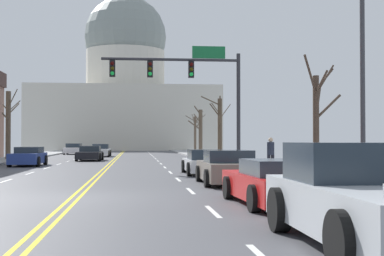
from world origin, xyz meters
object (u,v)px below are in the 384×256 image
Objects in this scene: sedan_near_00 at (205,163)px; pickup_truck_near_03 at (364,200)px; sedan_near_02 at (276,183)px; sedan_oncoming_01 at (90,154)px; sedan_oncoming_00 at (28,157)px; street_lamp_right at (353,37)px; pedestrian_00 at (271,153)px; sedan_near_01 at (228,168)px; signal_gantry at (190,79)px; sedan_oncoming_03 at (74,149)px; sedan_oncoming_02 at (101,151)px.

sedan_near_00 is 0.87× the size of pickup_truck_near_03.
sedan_near_02 is 32.31m from sedan_oncoming_01.
sedan_near_02 is 5.50m from pickup_truck_near_03.
sedan_near_02 is 1.10× the size of sedan_oncoming_00.
street_lamp_right is 1.74× the size of sedan_oncoming_00.
street_lamp_right is 10.94m from pedestrian_00.
pickup_truck_near_03 is at bearing -79.00° from sedan_oncoming_01.
pedestrian_00 reaches higher than sedan_near_01.
pedestrian_00 is (2.90, 5.07, 0.46)m from sedan_near_01.
signal_gantry reaches higher than sedan_oncoming_01.
signal_gantry is 23.37m from pickup_truck_near_03.
sedan_oncoming_01 is at bearing 108.17° from street_lamp_right.
sedan_near_00 is at bearing -74.92° from sedan_oncoming_03.
sedan_oncoming_02 is 9.90m from sedan_oncoming_03.
sedan_oncoming_00 is at bearing 110.24° from pickup_truck_near_03.
sedan_oncoming_02 is at bearing 104.67° from signal_gantry.
sedan_near_00 is at bearing 90.66° from pickup_truck_near_03.
signal_gantry is 4.82× the size of pedestrian_00.
sedan_oncoming_00 reaches higher than sedan_oncoming_01.
sedan_near_02 is at bearing -88.36° from signal_gantry.
sedan_near_02 is at bearing -65.34° from sedan_oncoming_00.
sedan_oncoming_00 is 1.00× the size of sedan_oncoming_03.
pickup_truck_near_03 is at bearing -69.76° from sedan_oncoming_00.
pedestrian_00 is at bearing -71.30° from sedan_oncoming_03.
sedan_oncoming_00 is at bearing 121.57° from street_lamp_right.
sedan_oncoming_01 is at bearing 101.00° from pickup_truck_near_03.
sedan_near_02 is (0.50, -17.45, -4.55)m from signal_gantry.
sedan_near_00 is 18.27m from pickup_truck_near_03.
sedan_near_01 is (-2.76, 5.28, -4.01)m from street_lamp_right.
sedan_oncoming_03 is at bearing 90.55° from sedan_oncoming_00.
pickup_truck_near_03 is 58.10m from sedan_oncoming_03.
signal_gantry reaches higher than pickup_truck_near_03.
sedan_oncoming_01 is at bearing -80.19° from sedan_oncoming_03.
sedan_near_02 is 52.71m from sedan_oncoming_03.
sedan_oncoming_00 is 20.02m from sedan_oncoming_02.
sedan_near_01 is at bearing -88.87° from sedan_near_00.
sedan_oncoming_00 is at bearing -109.99° from sedan_oncoming_01.
sedan_oncoming_02 is at bearing 99.42° from sedan_near_02.
signal_gantry is 11.65m from sedan_near_01.
street_lamp_right is 42.31m from sedan_oncoming_02.
sedan_near_01 reaches higher than sedan_oncoming_03.
sedan_near_00 is 0.97× the size of sedan_near_02.
sedan_near_01 is at bearing 91.02° from sedan_near_02.
sedan_near_00 is 1.04× the size of sedan_near_01.
pickup_truck_near_03 is (0.47, -22.95, -4.39)m from signal_gantry.
pedestrian_00 is (3.28, -5.66, -4.05)m from signal_gantry.
street_lamp_right is at bearing 68.92° from pickup_truck_near_03.
sedan_oncoming_03 is at bearing 99.81° from sedan_oncoming_01.
street_lamp_right is 25.27m from sedan_oncoming_00.
sedan_near_02 is 1.10× the size of sedan_oncoming_03.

